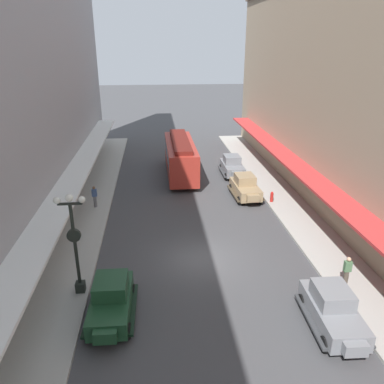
{
  "coord_description": "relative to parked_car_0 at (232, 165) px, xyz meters",
  "views": [
    {
      "loc": [
        -2.5,
        -18.67,
        11.55
      ],
      "look_at": [
        0.0,
        6.0,
        1.8
      ],
      "focal_mm": 35.34,
      "sensor_mm": 36.0,
      "label": 1
    }
  ],
  "objects": [
    {
      "name": "ground_plane",
      "position": [
        -4.65,
        -14.53,
        -0.94
      ],
      "size": [
        200.0,
        200.0,
        0.0
      ],
      "primitive_type": "plane",
      "color": "#424244"
    },
    {
      "name": "sidewalk_left",
      "position": [
        -12.15,
        -14.53,
        -0.87
      ],
      "size": [
        3.0,
        60.0,
        0.15
      ],
      "primitive_type": "cube",
      "color": "#A8A59E",
      "rests_on": "ground"
    },
    {
      "name": "sidewalk_right",
      "position": [
        2.85,
        -14.53,
        -0.87
      ],
      "size": [
        3.0,
        60.0,
        0.15
      ],
      "primitive_type": "cube",
      "color": "#A8A59E",
      "rests_on": "ground"
    },
    {
      "name": "parked_car_0",
      "position": [
        0.0,
        0.0,
        0.0
      ],
      "size": [
        2.14,
        4.26,
        1.84
      ],
      "color": "slate",
      "rests_on": "ground"
    },
    {
      "name": "parked_car_1",
      "position": [
        0.21,
        -20.62,
        0.0
      ],
      "size": [
        2.28,
        4.31,
        1.84
      ],
      "color": "slate",
      "rests_on": "ground"
    },
    {
      "name": "parked_car_2",
      "position": [
        -0.07,
        -5.58,
        0.0
      ],
      "size": [
        2.27,
        4.31,
        1.84
      ],
      "color": "#997F5B",
      "rests_on": "ground"
    },
    {
      "name": "parked_car_3",
      "position": [
        -9.34,
        -19.0,
        0.0
      ],
      "size": [
        2.21,
        4.29,
        1.84
      ],
      "color": "#193D23",
      "rests_on": "ground"
    },
    {
      "name": "streetcar",
      "position": [
        -4.82,
        0.46,
        0.96
      ],
      "size": [
        2.55,
        9.61,
        3.46
      ],
      "color": "#A52D23",
      "rests_on": "ground"
    },
    {
      "name": "lamp_post_with_clock",
      "position": [
        -11.05,
        -17.13,
        2.04
      ],
      "size": [
        1.42,
        0.44,
        5.16
      ],
      "color": "black",
      "rests_on": "sidewalk_left"
    },
    {
      "name": "fire_hydrant",
      "position": [
        1.7,
        -7.0,
        -0.38
      ],
      "size": [
        0.24,
        0.24,
        0.82
      ],
      "color": "#B21E19",
      "rests_on": "sidewalk_right"
    },
    {
      "name": "pedestrian_0",
      "position": [
        -11.73,
        -6.65,
        0.05
      ],
      "size": [
        0.36,
        0.24,
        1.64
      ],
      "color": "slate",
      "rests_on": "sidewalk_left"
    },
    {
      "name": "pedestrian_1",
      "position": [
        2.16,
        -18.0,
        0.05
      ],
      "size": [
        0.36,
        0.24,
        1.64
      ],
      "color": "#4C4238",
      "rests_on": "sidewalk_right"
    }
  ]
}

